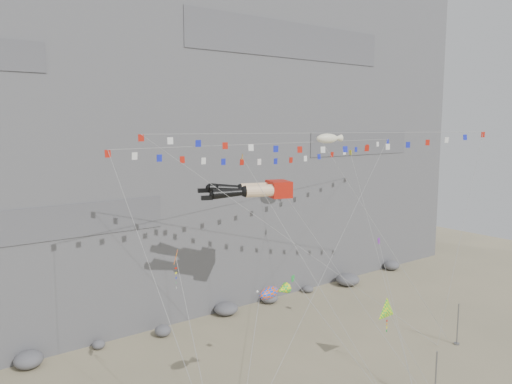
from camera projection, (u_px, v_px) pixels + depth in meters
ground at (340, 378)px, 40.66m from camera, size 120.00×120.00×0.00m
cliff at (159, 88)px, 62.71m from camera, size 80.00×28.00×50.00m
talus_boulders at (226, 309)px, 54.10m from camera, size 60.00×3.00×1.20m
anchor_pole_center at (436, 378)px, 36.67m from camera, size 0.12×0.12×4.06m
anchor_pole_right at (458, 324)px, 46.53m from camera, size 0.12×0.12×3.99m
legs_kite at (255, 190)px, 43.78m from camera, size 9.41×18.63×21.39m
flag_banner_upper at (283, 143)px, 47.43m from camera, size 35.72×16.52×28.59m
flag_banner_lower at (335, 133)px, 44.22m from camera, size 32.48×11.11×22.40m
harlequin_kite at (176, 258)px, 34.43m from camera, size 2.47×9.18×14.10m
fish_windsock at (269, 293)px, 34.36m from camera, size 6.69×4.04×10.67m
delta_kite at (388, 311)px, 41.32m from camera, size 3.82×7.89×9.49m
blimp_windsock at (327, 139)px, 50.57m from camera, size 7.79×11.91×22.71m
small_kite_a at (246, 163)px, 40.43m from camera, size 5.14×12.92×22.15m
small_kite_b at (379, 243)px, 46.96m from camera, size 7.84×10.54×15.51m
small_kite_c at (295, 281)px, 38.35m from camera, size 3.10×9.64×12.79m
small_kite_d at (352, 158)px, 48.10m from camera, size 6.09×12.89×22.28m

